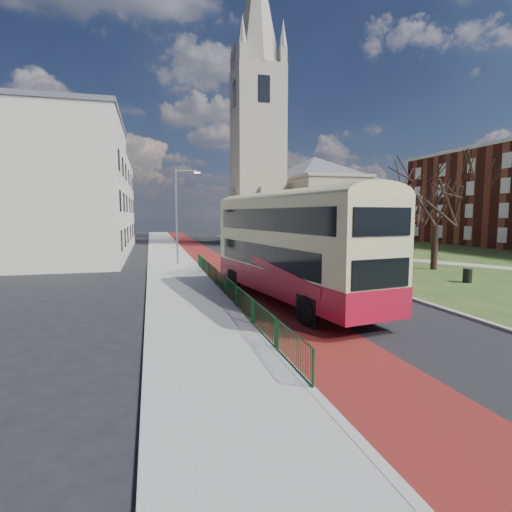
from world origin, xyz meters
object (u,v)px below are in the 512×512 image
object	(u,v)px
streetlamp	(178,211)
litter_bin	(467,275)
winter_tree_far	(412,203)
winter_tree_near	(437,191)
bus	(291,242)

from	to	relation	value
streetlamp	litter_bin	distance (m)	22.39
streetlamp	winter_tree_far	size ratio (longest dim) A/B	0.97
winter_tree_near	winter_tree_far	size ratio (longest dim) A/B	1.07
litter_bin	bus	bearing A→B (deg)	-169.03
streetlamp	winter_tree_near	world-z (taller)	winter_tree_near
bus	winter_tree_near	world-z (taller)	winter_tree_near
streetlamp	bus	world-z (taller)	streetlamp
bus	litter_bin	bearing A→B (deg)	1.64
winter_tree_far	bus	bearing A→B (deg)	-135.11
streetlamp	winter_tree_far	world-z (taller)	winter_tree_far
bus	winter_tree_near	bearing A→B (deg)	19.58
winter_tree_near	litter_bin	world-z (taller)	winter_tree_near
streetlamp	bus	bearing A→B (deg)	-75.56
litter_bin	streetlamp	bearing A→B (deg)	140.46
bus	winter_tree_near	size ratio (longest dim) A/B	1.47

